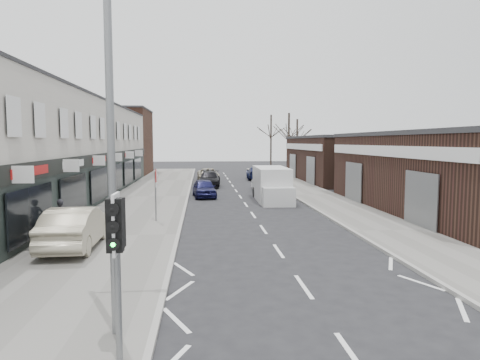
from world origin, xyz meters
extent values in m
plane|color=black|center=(0.00, 0.00, 0.00)|extent=(160.00, 160.00, 0.00)
cube|color=slate|center=(-6.75, 22.00, 0.06)|extent=(5.50, 64.00, 0.12)
cube|color=slate|center=(5.75, 22.00, 0.06)|extent=(3.50, 64.00, 0.12)
cube|color=beige|center=(-13.50, 19.50, 3.55)|extent=(8.00, 41.00, 7.10)
cube|color=#48291E|center=(-13.50, 45.00, 4.00)|extent=(8.00, 10.00, 8.00)
cube|color=#331F17|center=(12.50, 14.00, 2.25)|extent=(10.00, 18.00, 4.50)
cube|color=#331F17|center=(12.50, 34.00, 2.25)|extent=(10.00, 16.00, 4.50)
cylinder|color=slate|center=(-4.40, -2.00, 1.62)|extent=(0.12, 0.12, 3.00)
cube|color=silver|center=(-4.40, -2.00, 2.67)|extent=(0.05, 0.55, 1.10)
cube|color=black|center=(-4.40, -2.12, 2.67)|extent=(0.28, 0.22, 0.95)
sphere|color=#0CE533|center=(-4.40, -2.24, 2.37)|extent=(0.18, 0.18, 0.18)
cube|color=black|center=(-4.40, -1.88, 2.67)|extent=(0.26, 0.20, 0.90)
cylinder|color=slate|center=(-4.70, -0.80, 4.12)|extent=(0.16, 0.16, 8.00)
cylinder|color=slate|center=(-5.20, 12.00, 1.37)|extent=(0.07, 0.07, 2.50)
cube|color=white|center=(-5.15, 12.00, 1.97)|extent=(0.04, 0.45, 0.25)
cube|color=silver|center=(2.00, 19.96, 1.16)|extent=(2.19, 5.13, 2.33)
cube|color=silver|center=(2.00, 16.96, 0.61)|extent=(2.07, 0.92, 1.22)
cylinder|color=black|center=(1.05, 18.17, 0.39)|extent=(0.24, 0.78, 0.78)
cylinder|color=black|center=(2.95, 18.17, 0.39)|extent=(0.24, 0.78, 0.78)
cylinder|color=black|center=(1.05, 21.74, 0.39)|extent=(0.24, 0.78, 0.78)
cylinder|color=black|center=(2.95, 21.74, 0.39)|extent=(0.24, 0.78, 0.78)
imported|color=#A39A82|center=(-7.66, 6.78, 0.91)|extent=(1.79, 4.81, 1.57)
imported|color=black|center=(-8.87, 8.89, 0.91)|extent=(0.59, 0.40, 1.59)
imported|color=#14153F|center=(-2.71, 22.07, 0.67)|extent=(1.93, 4.06, 1.34)
imported|color=black|center=(-2.20, 29.29, 0.70)|extent=(2.26, 4.92, 1.39)
imported|color=#ABA189|center=(-2.20, 35.31, 0.65)|extent=(2.34, 4.76, 1.30)
imported|color=silver|center=(2.20, 25.28, 0.69)|extent=(1.54, 4.19, 1.37)
imported|color=black|center=(2.20, 25.96, 0.68)|extent=(1.94, 4.13, 1.37)
imported|color=#121739|center=(3.05, 36.54, 0.71)|extent=(2.31, 5.02, 1.42)
camera|label=1|loc=(-2.87, -9.67, 4.13)|focal=32.00mm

